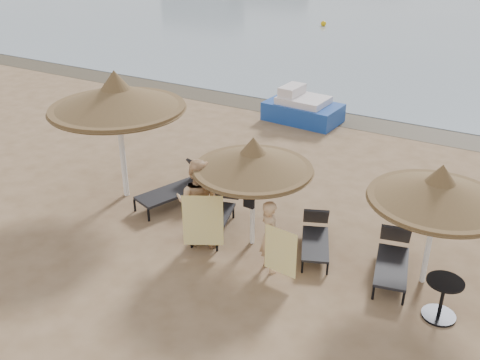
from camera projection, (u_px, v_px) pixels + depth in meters
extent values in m
plane|color=#8E6F51|center=(213.00, 259.00, 11.02)|extent=(160.00, 160.00, 0.00)
cube|color=#49402F|center=(358.00, 121.00, 18.35)|extent=(200.00, 1.60, 0.01)
cylinder|color=white|center=(122.00, 152.00, 13.03)|extent=(0.13, 0.13, 2.34)
cone|color=brown|center=(116.00, 96.00, 12.40)|extent=(3.23, 3.23, 0.61)
cone|color=brown|center=(115.00, 81.00, 12.23)|extent=(0.78, 0.78, 0.50)
cylinder|color=brown|center=(118.00, 108.00, 12.53)|extent=(3.17, 3.17, 0.11)
cylinder|color=white|center=(253.00, 206.00, 11.17)|extent=(0.10, 0.10, 1.79)
cone|color=brown|center=(253.00, 159.00, 10.69)|extent=(2.47, 2.47, 0.47)
cone|color=brown|center=(253.00, 146.00, 10.57)|extent=(0.60, 0.60, 0.38)
cylinder|color=brown|center=(253.00, 169.00, 10.79)|extent=(2.42, 2.42, 0.09)
cylinder|color=white|center=(429.00, 241.00, 9.95)|extent=(0.10, 0.10, 1.82)
cone|color=brown|center=(439.00, 189.00, 9.46)|extent=(2.51, 2.51, 0.48)
cone|color=brown|center=(442.00, 175.00, 9.34)|extent=(0.61, 0.61, 0.39)
cylinder|color=brown|center=(437.00, 200.00, 9.56)|extent=(2.46, 2.46, 0.09)
cylinder|color=black|center=(135.00, 205.00, 12.73)|extent=(0.05, 0.05, 0.31)
cylinder|color=black|center=(149.00, 215.00, 12.32)|extent=(0.05, 0.05, 0.31)
cylinder|color=black|center=(187.00, 186.00, 13.63)|extent=(0.05, 0.05, 0.31)
cylinder|color=black|center=(202.00, 195.00, 13.22)|extent=(0.05, 0.05, 0.31)
cube|color=black|center=(170.00, 193.00, 12.92)|extent=(1.19, 1.78, 0.07)
cube|color=black|center=(202.00, 172.00, 13.37)|extent=(0.80, 0.66, 0.62)
cylinder|color=black|center=(191.00, 242.00, 11.34)|extent=(0.05, 0.05, 0.28)
cylinder|color=black|center=(217.00, 245.00, 11.22)|extent=(0.05, 0.05, 0.28)
cylinder|color=black|center=(210.00, 210.00, 12.57)|extent=(0.05, 0.05, 0.28)
cylinder|color=black|center=(233.00, 213.00, 12.45)|extent=(0.05, 0.05, 0.28)
cube|color=black|center=(214.00, 219.00, 11.86)|extent=(1.02, 1.63, 0.06)
cube|color=black|center=(224.00, 191.00, 12.53)|extent=(0.72, 0.58, 0.57)
cylinder|color=black|center=(302.00, 268.00, 10.54)|extent=(0.04, 0.04, 0.25)
cylinder|color=black|center=(327.00, 269.00, 10.49)|extent=(0.04, 0.04, 0.25)
cylinder|color=black|center=(304.00, 234.00, 11.63)|extent=(0.04, 0.04, 0.25)
cylinder|color=black|center=(326.00, 236.00, 11.58)|extent=(0.04, 0.04, 0.25)
cube|color=black|center=(315.00, 244.00, 11.03)|extent=(1.00, 1.42, 0.05)
cube|color=black|center=(316.00, 216.00, 11.62)|extent=(0.64, 0.55, 0.50)
cylinder|color=black|center=(373.00, 293.00, 9.81)|extent=(0.05, 0.05, 0.27)
cylinder|color=black|center=(403.00, 299.00, 9.66)|extent=(0.05, 0.05, 0.27)
cylinder|color=black|center=(379.00, 254.00, 10.96)|extent=(0.05, 0.05, 0.27)
cylinder|color=black|center=(406.00, 258.00, 10.81)|extent=(0.05, 0.05, 0.27)
cube|color=black|center=(392.00, 266.00, 10.28)|extent=(0.87, 1.53, 0.06)
cube|color=black|center=(396.00, 234.00, 10.90)|extent=(0.67, 0.52, 0.54)
cylinder|color=black|center=(438.00, 315.00, 9.44)|extent=(0.59, 0.59, 0.04)
cylinder|color=black|center=(442.00, 299.00, 9.28)|extent=(0.06, 0.06, 0.72)
cylinder|color=black|center=(446.00, 282.00, 9.11)|extent=(0.64, 0.64, 0.03)
imported|color=tan|center=(197.00, 196.00, 11.11)|extent=(1.19, 0.95, 2.26)
imported|color=tan|center=(270.00, 231.00, 10.32)|extent=(0.98, 0.91, 1.79)
cube|color=yellow|center=(203.00, 221.00, 10.83)|extent=(0.74, 0.41, 1.16)
cube|color=yellow|center=(280.00, 251.00, 10.07)|extent=(0.70, 0.10, 0.98)
cube|color=white|center=(257.00, 180.00, 11.08)|extent=(0.36, 0.19, 0.43)
cube|color=black|center=(249.00, 200.00, 10.95)|extent=(0.24, 0.09, 0.33)
cube|color=#1A439E|center=(303.00, 112.00, 18.28)|extent=(2.61, 1.67, 0.63)
cube|color=silver|center=(303.00, 101.00, 18.11)|extent=(1.69, 1.37, 0.28)
cube|color=silver|center=(292.00, 91.00, 18.22)|extent=(0.65, 1.06, 0.40)
sphere|color=#EEB30A|center=(323.00, 24.00, 33.97)|extent=(0.34, 0.34, 0.34)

